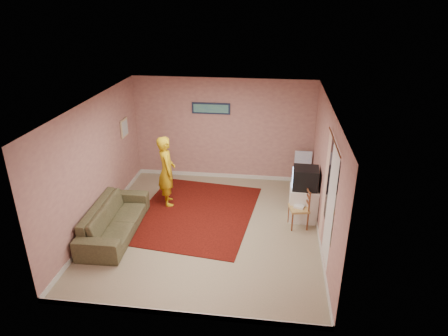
# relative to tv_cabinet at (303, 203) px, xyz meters

# --- Properties ---
(ground) EXTENTS (5.00, 5.00, 0.00)m
(ground) POSITION_rel_tv_cabinet_xyz_m (-1.95, -0.62, -0.37)
(ground) COLOR gray
(ground) RESTS_ON ground
(wall_back) EXTENTS (4.50, 0.02, 2.60)m
(wall_back) POSITION_rel_tv_cabinet_xyz_m (-1.95, 1.88, 0.93)
(wall_back) COLOR tan
(wall_back) RESTS_ON ground
(wall_front) EXTENTS (4.50, 0.02, 2.60)m
(wall_front) POSITION_rel_tv_cabinet_xyz_m (-1.95, -3.12, 0.93)
(wall_front) COLOR tan
(wall_front) RESTS_ON ground
(wall_left) EXTENTS (0.02, 5.00, 2.60)m
(wall_left) POSITION_rel_tv_cabinet_xyz_m (-4.20, -0.62, 0.93)
(wall_left) COLOR tan
(wall_left) RESTS_ON ground
(wall_right) EXTENTS (0.02, 5.00, 2.60)m
(wall_right) POSITION_rel_tv_cabinet_xyz_m (0.30, -0.62, 0.93)
(wall_right) COLOR tan
(wall_right) RESTS_ON ground
(ceiling) EXTENTS (4.50, 5.00, 0.02)m
(ceiling) POSITION_rel_tv_cabinet_xyz_m (-1.95, -0.62, 2.23)
(ceiling) COLOR white
(ceiling) RESTS_ON wall_back
(baseboard_back) EXTENTS (4.50, 0.02, 0.10)m
(baseboard_back) POSITION_rel_tv_cabinet_xyz_m (-1.95, 1.87, -0.32)
(baseboard_back) COLOR silver
(baseboard_back) RESTS_ON ground
(baseboard_front) EXTENTS (4.50, 0.02, 0.10)m
(baseboard_front) POSITION_rel_tv_cabinet_xyz_m (-1.95, -3.11, -0.32)
(baseboard_front) COLOR silver
(baseboard_front) RESTS_ON ground
(baseboard_left) EXTENTS (0.02, 5.00, 0.10)m
(baseboard_left) POSITION_rel_tv_cabinet_xyz_m (-4.19, -0.62, -0.32)
(baseboard_left) COLOR silver
(baseboard_left) RESTS_ON ground
(baseboard_right) EXTENTS (0.02, 5.00, 0.10)m
(baseboard_right) POSITION_rel_tv_cabinet_xyz_m (0.29, -0.62, -0.32)
(baseboard_right) COLOR silver
(baseboard_right) RESTS_ON ground
(window) EXTENTS (0.01, 1.10, 1.50)m
(window) POSITION_rel_tv_cabinet_xyz_m (0.29, -1.52, 1.08)
(window) COLOR black
(window) RESTS_ON wall_right
(curtain_sheer) EXTENTS (0.01, 0.75, 2.10)m
(curtain_sheer) POSITION_rel_tv_cabinet_xyz_m (0.28, -1.67, 0.88)
(curtain_sheer) COLOR silver
(curtain_sheer) RESTS_ON wall_right
(curtain_floral) EXTENTS (0.01, 0.35, 2.10)m
(curtain_floral) POSITION_rel_tv_cabinet_xyz_m (0.26, -0.97, 0.88)
(curtain_floral) COLOR #EEE8CA
(curtain_floral) RESTS_ON wall_right
(curtain_rod) EXTENTS (0.02, 1.40, 0.02)m
(curtain_rod) POSITION_rel_tv_cabinet_xyz_m (0.25, -1.52, 1.95)
(curtain_rod) COLOR brown
(curtain_rod) RESTS_ON wall_right
(picture_back) EXTENTS (0.95, 0.04, 0.28)m
(picture_back) POSITION_rel_tv_cabinet_xyz_m (-2.25, 1.84, 1.48)
(picture_back) COLOR #151F3B
(picture_back) RESTS_ON wall_back
(picture_left) EXTENTS (0.04, 0.38, 0.42)m
(picture_left) POSITION_rel_tv_cabinet_xyz_m (-4.17, 0.98, 1.18)
(picture_left) COLOR tan
(picture_left) RESTS_ON wall_left
(area_rug) EXTENTS (2.76, 3.29, 0.02)m
(area_rug) POSITION_rel_tv_cabinet_xyz_m (-2.31, -0.07, -0.36)
(area_rug) COLOR black
(area_rug) RESTS_ON ground
(tv_cabinet) EXTENTS (0.58, 0.52, 0.73)m
(tv_cabinet) POSITION_rel_tv_cabinet_xyz_m (0.00, 0.00, 0.00)
(tv_cabinet) COLOR white
(tv_cabinet) RESTS_ON ground
(crt_tv) EXTENTS (0.54, 0.49, 0.45)m
(crt_tv) POSITION_rel_tv_cabinet_xyz_m (-0.01, 0.00, 0.59)
(crt_tv) COLOR black
(crt_tv) RESTS_ON tv_cabinet
(chair_a) EXTENTS (0.41, 0.39, 0.49)m
(chair_a) POSITION_rel_tv_cabinet_xyz_m (0.05, 1.50, 0.18)
(chair_a) COLOR tan
(chair_a) RESTS_ON ground
(dvd_player) EXTENTS (0.45, 0.37, 0.07)m
(dvd_player) POSITION_rel_tv_cabinet_xyz_m (0.05, 1.50, 0.13)
(dvd_player) COLOR #ABABB0
(dvd_player) RESTS_ON chair_a
(blue_throw) EXTENTS (0.41, 0.05, 0.43)m
(blue_throw) POSITION_rel_tv_cabinet_xyz_m (0.05, 1.58, 0.36)
(blue_throw) COLOR #859DDA
(blue_throw) RESTS_ON chair_a
(chair_b) EXTENTS (0.44, 0.45, 0.47)m
(chair_b) POSITION_rel_tv_cabinet_xyz_m (-0.11, -0.32, 0.16)
(chair_b) COLOR tan
(chair_b) RESTS_ON ground
(game_console) EXTENTS (0.23, 0.20, 0.04)m
(game_console) POSITION_rel_tv_cabinet_xyz_m (-0.11, -0.32, 0.09)
(game_console) COLOR silver
(game_console) RESTS_ON chair_b
(sofa) EXTENTS (0.91, 2.17, 0.62)m
(sofa) POSITION_rel_tv_cabinet_xyz_m (-3.75, -1.05, -0.05)
(sofa) COLOR brown
(sofa) RESTS_ON ground
(person) EXTENTS (0.58, 0.69, 1.62)m
(person) POSITION_rel_tv_cabinet_xyz_m (-3.02, 0.30, 0.44)
(person) COLOR gold
(person) RESTS_ON ground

